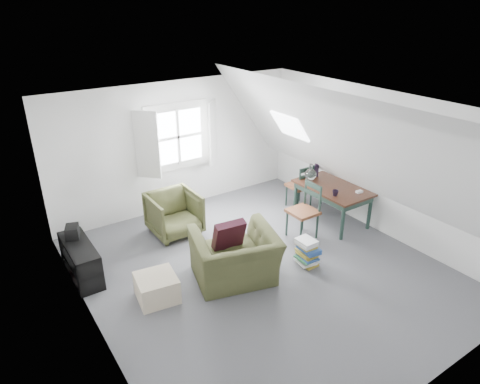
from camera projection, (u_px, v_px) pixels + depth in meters
floor at (262, 270)px, 6.64m from camera, size 5.50×5.50×0.00m
ceiling at (266, 111)px, 5.61m from camera, size 5.50×5.50×0.00m
wall_back at (178, 146)px, 8.20m from camera, size 5.00×0.00×5.00m
wall_front at (437, 299)px, 4.05m from camera, size 5.00×0.00×5.00m
wall_left at (87, 249)px, 4.85m from camera, size 0.00×5.50×5.50m
wall_right at (379, 163)px, 7.40m from camera, size 0.00×5.50×5.50m
slope_left at (161, 188)px, 5.12m from camera, size 3.19×5.50×4.48m
slope_right at (343, 143)px, 6.70m from camera, size 3.19×5.50×4.48m
dormer_window at (179, 137)px, 8.06m from camera, size 1.71×0.35×1.30m
skylight at (290, 126)px, 7.69m from camera, size 0.35×0.75×0.47m
armchair_near at (235, 279)px, 6.43m from camera, size 1.42×1.31×0.77m
armchair_far at (176, 233)px, 7.69m from camera, size 0.82×0.84×0.77m
throw_pillow at (229, 235)px, 6.26m from camera, size 0.49×0.32×0.48m
ottoman at (157, 288)px, 5.94m from camera, size 0.61×0.61×0.36m
dining_table at (332, 191)px, 7.87m from camera, size 0.83×1.39×0.69m
demijohn at (310, 174)px, 8.04m from camera, size 0.23×0.23×0.32m
vase_twigs at (317, 169)px, 8.24m from camera, size 0.08×0.09×0.64m
cup at (335, 196)px, 7.48m from camera, size 0.13×0.13×0.10m
paper_box at (359, 192)px, 7.59m from camera, size 0.12×0.08×0.04m
dining_chair_far at (300, 185)px, 8.44m from camera, size 0.43×0.43×0.91m
dining_chair_near at (305, 210)px, 7.37m from camera, size 0.46×0.46×0.98m
media_shelf at (82, 263)px, 6.37m from camera, size 0.36×1.08×0.55m
electronics_box at (72, 232)px, 6.43m from camera, size 0.26×0.30×0.20m
magazine_stack at (307, 252)px, 6.69m from camera, size 0.33×0.39×0.44m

